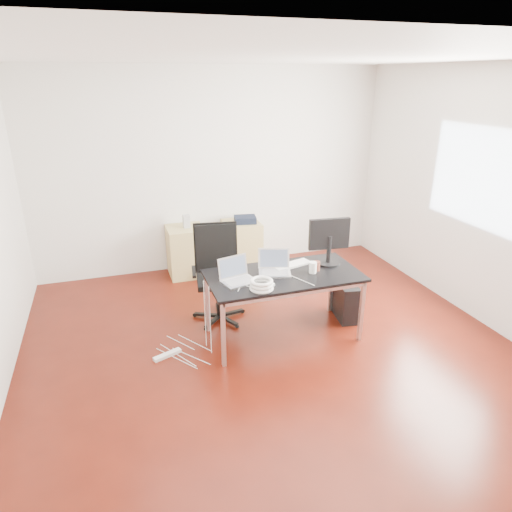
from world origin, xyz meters
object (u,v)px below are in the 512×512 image
object	(u,v)px
desk	(284,279)
filing_cabinet_left	(186,251)
office_chair	(217,268)
pc_tower	(345,300)
filing_cabinet_right	(242,245)

from	to	relation	value
desk	filing_cabinet_left	world-z (taller)	desk
office_chair	desk	bearing A→B (deg)	-40.70
desk	pc_tower	bearing A→B (deg)	10.15
office_chair	filing_cabinet_right	xyz separation A→B (m)	(0.68, 1.32, -0.26)
desk	office_chair	xyz separation A→B (m)	(-0.55, 0.65, -0.07)
filing_cabinet_left	filing_cabinet_right	world-z (taller)	same
office_chair	filing_cabinet_left	world-z (taller)	office_chair
desk	filing_cabinet_right	size ratio (longest dim) A/B	2.29
filing_cabinet_left	pc_tower	size ratio (longest dim) A/B	1.56
filing_cabinet_left	pc_tower	xyz separation A→B (m)	(1.53, -1.82, -0.13)
office_chair	filing_cabinet_left	size ratio (longest dim) A/B	1.54
pc_tower	desk	bearing A→B (deg)	-160.85
filing_cabinet_left	pc_tower	distance (m)	2.38
desk	office_chair	distance (m)	0.86
desk	office_chair	bearing A→B (deg)	130.34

